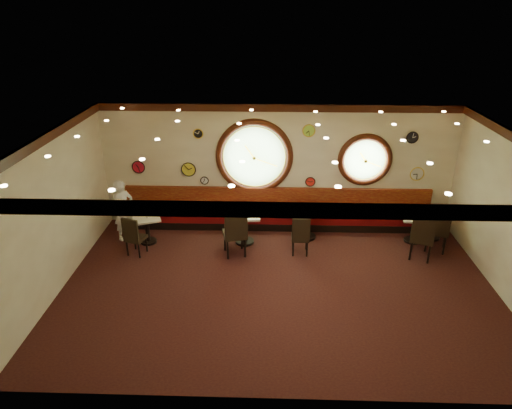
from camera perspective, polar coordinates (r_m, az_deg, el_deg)
name	(u,v)px	position (r m, az deg, el deg)	size (l,w,h in m)	color
floor	(278,285)	(9.77, 2.74, -10.04)	(9.00, 6.00, 0.00)	black
ceiling	(281,138)	(8.40, 3.17, 8.34)	(9.00, 6.00, 0.02)	#BB8534
wall_back	(278,166)	(11.74, 2.73, 4.81)	(9.00, 0.02, 3.20)	beige
wall_front	(282,312)	(6.40, 3.33, -13.27)	(9.00, 0.02, 3.20)	beige
wall_left	(54,214)	(9.94, -23.96, -1.05)	(0.02, 6.00, 3.20)	beige
wall_right	(512,220)	(10.12, 29.34, -1.71)	(0.02, 6.00, 3.20)	beige
molding_back	(279,108)	(11.28, 2.89, 11.98)	(9.00, 0.10, 0.18)	#331209
molding_front	(285,210)	(5.66, 3.68, -0.71)	(9.00, 0.10, 0.18)	#331209
molding_left	(42,140)	(9.44, -25.22, 7.28)	(0.10, 6.00, 0.18)	#331209
banquette_base	(277,223)	(12.07, 2.61, -2.37)	(8.00, 0.55, 0.20)	black
banquette_seat	(277,215)	(11.96, 2.63, -1.30)	(8.00, 0.55, 0.30)	#55070B
banquette_back	(277,198)	(12.00, 2.65, 0.88)	(8.00, 0.10, 0.55)	#5E070D
porthole_left_glass	(254,157)	(11.66, -0.21, 6.00)	(1.66, 1.66, 0.02)	#7CB06A
porthole_left_frame	(254,157)	(11.65, -0.21, 5.97)	(1.98, 1.98, 0.18)	#331209
porthole_left_ring	(254,157)	(11.62, -0.22, 5.93)	(1.61, 1.61, 0.03)	yellow
porthole_right_glass	(365,160)	(11.92, 13.44, 5.47)	(1.10, 1.10, 0.02)	#7CB06A
porthole_right_frame	(365,160)	(11.90, 13.45, 5.44)	(1.38, 1.38, 0.18)	#331209
porthole_right_ring	(365,160)	(11.87, 13.48, 5.40)	(1.09, 1.09, 0.03)	yellow
wall_clock_0	(417,174)	(12.34, 19.47, 3.64)	(0.34, 0.34, 0.03)	silver
wall_clock_1	(189,169)	(11.92, -8.43, 4.36)	(0.36, 0.36, 0.03)	gold
wall_clock_2	(198,134)	(11.59, -7.24, 8.78)	(0.24, 0.24, 0.03)	black
wall_clock_3	(309,131)	(11.46, 6.63, 9.16)	(0.30, 0.30, 0.03)	#99CE40
wall_clock_4	(412,137)	(11.98, 18.95, 7.93)	(0.28, 0.28, 0.03)	black
wall_clock_5	(205,180)	(11.96, -6.45, 3.01)	(0.20, 0.20, 0.03)	white
wall_clock_6	(138,167)	(12.20, -14.48, 4.56)	(0.32, 0.32, 0.03)	#B61227
wall_clock_7	(310,182)	(11.89, 6.80, 2.85)	(0.24, 0.24, 0.03)	red
table_a	(147,226)	(11.46, -13.45, -2.68)	(0.82, 0.82, 0.70)	black
table_b	(245,224)	(11.11, -1.44, -2.50)	(0.78, 0.78, 0.79)	black
table_c	(307,220)	(11.41, 6.44, -1.91)	(0.82, 0.82, 0.79)	black
table_d	(414,226)	(11.85, 19.13, -2.54)	(0.69, 0.69, 0.68)	black
table_e	(434,222)	(12.18, 21.35, -2.01)	(0.86, 0.86, 0.72)	black
chair_a	(133,234)	(10.91, -15.10, -3.60)	(0.51, 0.51, 0.60)	black
chair_b	(235,229)	(10.44, -2.59, -3.08)	(0.63, 0.63, 0.77)	black
chair_c	(301,233)	(10.61, 5.60, -3.63)	(0.42, 0.42, 0.61)	black
chair_d	(423,233)	(10.97, 20.16, -3.36)	(0.66, 0.66, 0.75)	black
chair_e	(439,225)	(11.46, 21.85, -2.40)	(0.66, 0.66, 0.75)	black
condiment_a_salt	(145,214)	(11.38, -13.67, -1.21)	(0.03, 0.03, 0.09)	silver
condiment_b_salt	(243,211)	(11.02, -1.61, -0.80)	(0.03, 0.03, 0.09)	silver
condiment_c_salt	(305,206)	(11.32, 6.10, -0.22)	(0.03, 0.03, 0.09)	silver
condiment_d_salt	(410,214)	(11.73, 18.72, -1.10)	(0.04, 0.04, 0.11)	silver
condiment_a_pepper	(147,216)	(11.26, -13.51, -1.41)	(0.04, 0.04, 0.11)	silver
condiment_b_pepper	(245,212)	(10.95, -1.34, -0.91)	(0.04, 0.04, 0.11)	#BAB9BD
condiment_c_pepper	(311,207)	(11.29, 6.88, -0.29)	(0.04, 0.04, 0.10)	silver
condiment_d_pepper	(417,215)	(11.72, 19.43, -1.24)	(0.04, 0.04, 0.11)	silver
condiment_a_bottle	(150,212)	(11.38, -13.16, -0.92)	(0.05, 0.05, 0.18)	yellow
condiment_b_bottle	(247,209)	(11.03, -1.15, -0.51)	(0.06, 0.06, 0.18)	gold
condiment_c_bottle	(314,206)	(11.29, 7.23, -0.19)	(0.05, 0.05, 0.15)	gold
condiment_d_bottle	(418,213)	(11.77, 19.54, -0.99)	(0.05, 0.05, 0.17)	gold
condiment_e_salt	(434,209)	(12.09, 21.40, -0.58)	(0.03, 0.03, 0.09)	#BABABF
condiment_e_pepper	(435,211)	(12.02, 21.48, -0.72)	(0.03, 0.03, 0.09)	silver
condiment_e_bottle	(440,208)	(12.11, 22.06, -0.42)	(0.06, 0.06, 0.18)	gold
waiter	(123,210)	(11.67, -16.23, -0.68)	(0.56, 0.37, 1.54)	white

